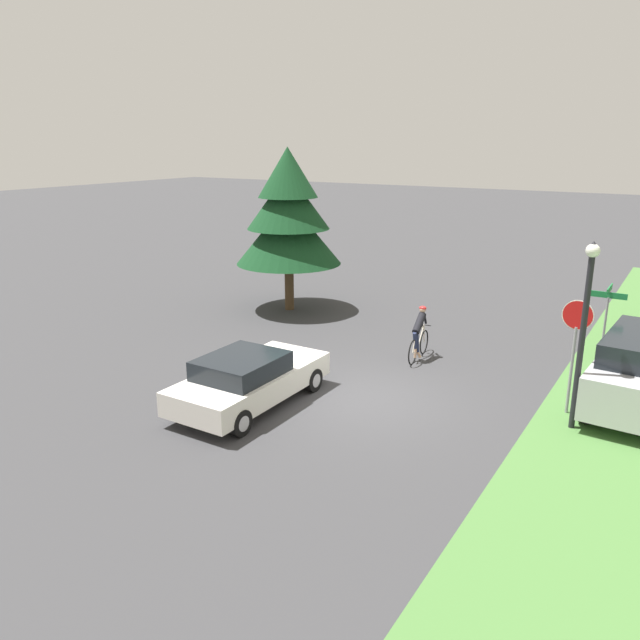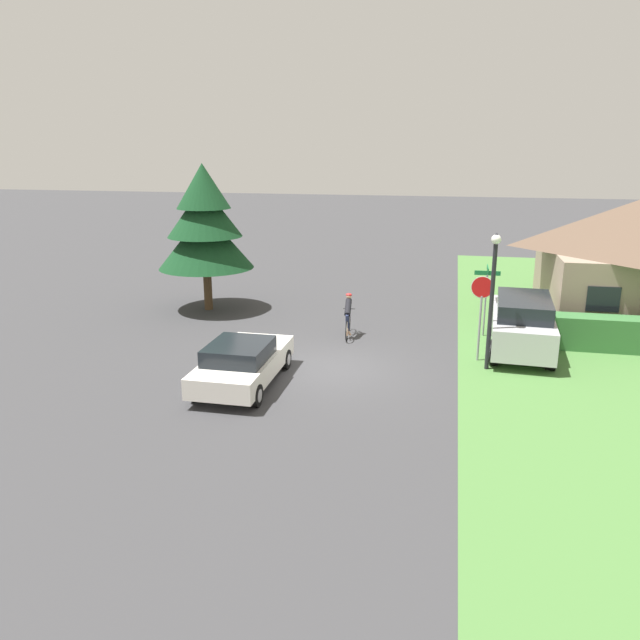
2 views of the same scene
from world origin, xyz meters
TOP-DOWN VIEW (x-y plane):
  - ground_plane at (0.00, 0.00)m, footprint 140.00×140.00m
  - cottage_house at (10.51, 8.49)m, footprint 6.95×7.85m
  - hedge_row at (9.77, 3.77)m, footprint 8.85×0.90m
  - sedan_left_lane at (-2.22, -1.82)m, footprint 1.94×4.38m
  - cyclist at (-0.04, 3.47)m, footprint 0.44×1.80m
  - parked_suv_right at (5.92, 3.06)m, footprint 2.21×5.04m
  - stop_sign at (4.49, 1.77)m, footprint 0.70×0.07m
  - street_lamp at (4.74, 1.00)m, footprint 0.29×0.29m
  - street_name_sign at (4.77, 4.59)m, footprint 0.90×0.90m
  - conifer_tall_near at (-6.46, 6.12)m, footprint 3.91×3.91m

SIDE VIEW (x-z plane):
  - ground_plane at x=0.00m, z-range 0.00..0.00m
  - hedge_row at x=9.77m, z-range 0.00..1.15m
  - sedan_left_lane at x=-2.22m, z-range 0.01..1.34m
  - cyclist at x=-0.04m, z-range -0.04..1.54m
  - parked_suv_right at x=5.92m, z-range 0.02..1.90m
  - street_name_sign at x=4.77m, z-range 0.50..3.07m
  - stop_sign at x=4.49m, z-range 0.57..3.33m
  - cottage_house at x=10.51m, z-range 0.08..4.79m
  - street_lamp at x=4.74m, z-range 0.47..4.71m
  - conifer_tall_near at x=-6.46m, z-range 0.59..6.61m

